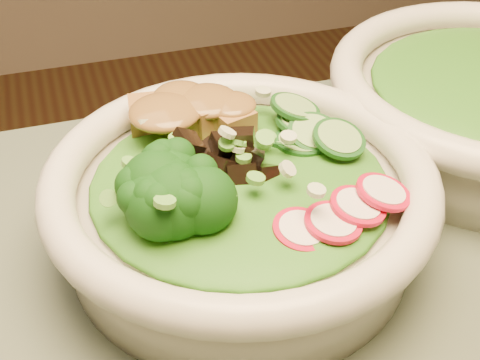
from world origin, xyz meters
name	(u,v)px	position (x,y,z in m)	size (l,w,h in m)	color
salad_bowl	(240,203)	(-0.21, 0.19, 0.79)	(0.27, 0.27, 0.07)	silver
lettuce_bed	(240,179)	(-0.21, 0.19, 0.81)	(0.20, 0.20, 0.02)	#1A6715
broccoli_florets	(165,200)	(-0.27, 0.17, 0.82)	(0.08, 0.07, 0.04)	black
radish_slices	(314,222)	(-0.19, 0.14, 0.81)	(0.11, 0.04, 0.02)	#B80E2C
cucumber_slices	(311,131)	(-0.16, 0.22, 0.82)	(0.07, 0.07, 0.04)	#88B765
mushroom_heap	(228,154)	(-0.22, 0.21, 0.82)	(0.07, 0.07, 0.04)	black
tofu_cubes	(185,125)	(-0.24, 0.25, 0.82)	(0.09, 0.06, 0.04)	olive
peanut_sauce	(184,109)	(-0.24, 0.25, 0.83)	(0.07, 0.06, 0.02)	brown
scallion_garnish	(240,150)	(-0.21, 0.19, 0.83)	(0.19, 0.19, 0.02)	#58A038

